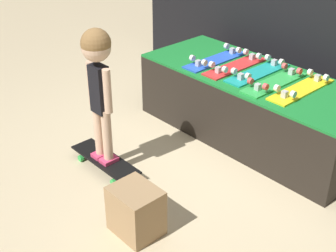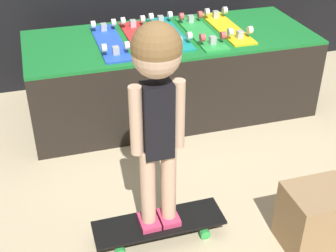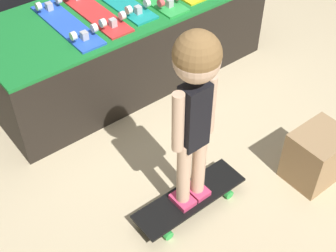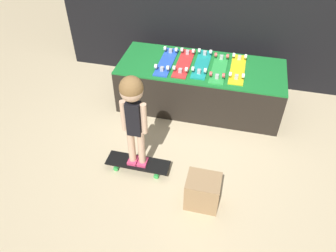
% 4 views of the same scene
% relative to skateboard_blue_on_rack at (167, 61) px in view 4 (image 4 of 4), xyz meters
% --- Properties ---
extents(ground_plane, '(16.00, 16.00, 0.00)m').
position_rel_skateboard_blue_on_rack_xyz_m(ground_plane, '(0.43, -0.52, -0.60)').
color(ground_plane, beige).
extents(display_rack, '(2.01, 0.81, 0.58)m').
position_rel_skateboard_blue_on_rack_xyz_m(display_rack, '(0.43, 0.02, -0.31)').
color(display_rack, black).
rests_on(display_rack, ground_plane).
extents(skateboard_blue_on_rack, '(0.17, 0.68, 0.09)m').
position_rel_skateboard_blue_on_rack_xyz_m(skateboard_blue_on_rack, '(0.00, 0.00, 0.00)').
color(skateboard_blue_on_rack, blue).
rests_on(skateboard_blue_on_rack, display_rack).
extents(skateboard_red_on_rack, '(0.17, 0.68, 0.09)m').
position_rel_skateboard_blue_on_rack_xyz_m(skateboard_red_on_rack, '(0.22, 0.02, 0.00)').
color(skateboard_red_on_rack, red).
rests_on(skateboard_red_on_rack, display_rack).
extents(skateboard_teal_on_rack, '(0.17, 0.68, 0.09)m').
position_rel_skateboard_blue_on_rack_xyz_m(skateboard_teal_on_rack, '(0.43, 0.05, 0.00)').
color(skateboard_teal_on_rack, teal).
rests_on(skateboard_teal_on_rack, display_rack).
extents(skateboard_green_on_rack, '(0.17, 0.68, 0.09)m').
position_rel_skateboard_blue_on_rack_xyz_m(skateboard_green_on_rack, '(0.65, -0.01, 0.00)').
color(skateboard_green_on_rack, green).
rests_on(skateboard_green_on_rack, display_rack).
extents(skateboard_yellow_on_rack, '(0.17, 0.68, 0.09)m').
position_rel_skateboard_blue_on_rack_xyz_m(skateboard_yellow_on_rack, '(0.86, 0.04, 0.00)').
color(skateboard_yellow_on_rack, yellow).
rests_on(skateboard_yellow_on_rack, display_rack).
extents(skateboard_on_floor, '(0.67, 0.20, 0.09)m').
position_rel_skateboard_blue_on_rack_xyz_m(skateboard_on_floor, '(-0.01, -1.24, -0.53)').
color(skateboard_on_floor, black).
rests_on(skateboard_on_floor, ground_plane).
extents(child, '(0.25, 0.21, 1.06)m').
position_rel_skateboard_blue_on_rack_xyz_m(child, '(-0.01, -1.24, 0.23)').
color(child, '#E03D6B').
rests_on(child, skateboard_on_floor).
extents(storage_box, '(0.32, 0.26, 0.33)m').
position_rel_skateboard_blue_on_rack_xyz_m(storage_box, '(0.72, -1.51, -0.43)').
color(storage_box, '#A37F56').
rests_on(storage_box, ground_plane).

